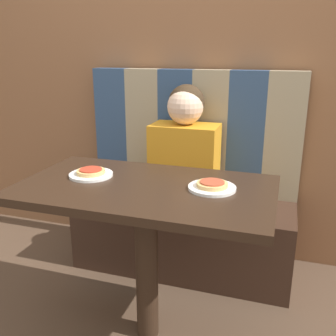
% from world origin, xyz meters
% --- Properties ---
extents(ground_plane, '(12.00, 12.00, 0.00)m').
position_xyz_m(ground_plane, '(0.00, 0.00, 0.00)').
color(ground_plane, '#4C3828').
extents(wall_back, '(7.00, 0.05, 2.60)m').
position_xyz_m(wall_back, '(0.00, 0.91, 1.30)').
color(wall_back, brown).
rests_on(wall_back, ground_plane).
extents(booth_seat, '(1.26, 0.48, 0.44)m').
position_xyz_m(booth_seat, '(0.00, 0.62, 0.22)').
color(booth_seat, '#382319').
rests_on(booth_seat, ground_plane).
extents(booth_backrest, '(1.26, 0.10, 0.73)m').
position_xyz_m(booth_backrest, '(-0.00, 0.81, 0.80)').
color(booth_backrest, navy).
rests_on(booth_backrest, booth_seat).
extents(dining_table, '(1.06, 0.60, 0.74)m').
position_xyz_m(dining_table, '(0.00, 0.00, 0.63)').
color(dining_table, black).
rests_on(dining_table, ground_plane).
extents(person, '(0.37, 0.24, 0.66)m').
position_xyz_m(person, '(0.00, 0.62, 0.76)').
color(person, orange).
rests_on(person, booth_seat).
extents(plate_left, '(0.19, 0.19, 0.01)m').
position_xyz_m(plate_left, '(-0.27, 0.04, 0.74)').
color(plate_left, white).
rests_on(plate_left, dining_table).
extents(plate_right, '(0.19, 0.19, 0.01)m').
position_xyz_m(plate_right, '(0.27, 0.04, 0.74)').
color(plate_right, white).
rests_on(plate_right, dining_table).
extents(pizza_left, '(0.13, 0.13, 0.02)m').
position_xyz_m(pizza_left, '(-0.27, 0.04, 0.76)').
color(pizza_left, tan).
rests_on(pizza_left, plate_left).
extents(pizza_right, '(0.13, 0.13, 0.02)m').
position_xyz_m(pizza_right, '(0.27, 0.04, 0.76)').
color(pizza_right, tan).
rests_on(pizza_right, plate_right).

